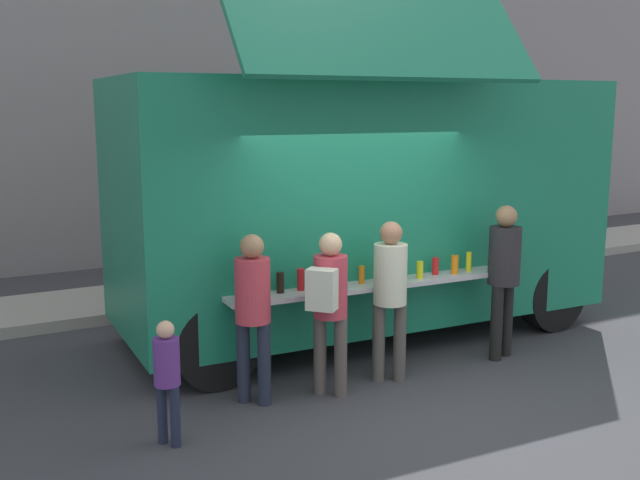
# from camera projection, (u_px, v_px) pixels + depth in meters

# --- Properties ---
(ground_plane) EXTENTS (60.00, 60.00, 0.00)m
(ground_plane) POSITION_uv_depth(u_px,v_px,m) (415.00, 404.00, 7.02)
(ground_plane) COLOR #38383D
(food_truck_main) EXTENTS (5.88, 3.14, 3.92)m
(food_truck_main) POSITION_uv_depth(u_px,v_px,m) (363.00, 199.00, 8.92)
(food_truck_main) COLOR #187955
(food_truck_main) RESTS_ON ground
(trash_bin) EXTENTS (0.60, 0.60, 0.91)m
(trash_bin) POSITION_uv_depth(u_px,v_px,m) (467.00, 242.00, 12.84)
(trash_bin) COLOR #2D6237
(trash_bin) RESTS_ON ground
(customer_front_ordering) EXTENTS (0.34, 0.34, 1.65)m
(customer_front_ordering) POSITION_uv_depth(u_px,v_px,m) (390.00, 287.00, 7.45)
(customer_front_ordering) COLOR #494741
(customer_front_ordering) RESTS_ON ground
(customer_mid_with_backpack) EXTENTS (0.50, 0.49, 1.60)m
(customer_mid_with_backpack) POSITION_uv_depth(u_px,v_px,m) (329.00, 298.00, 7.04)
(customer_mid_with_backpack) COLOR #4F4741
(customer_mid_with_backpack) RESTS_ON ground
(customer_rear_waiting) EXTENTS (0.33, 0.33, 1.63)m
(customer_rear_waiting) POSITION_uv_depth(u_px,v_px,m) (253.00, 304.00, 6.87)
(customer_rear_waiting) COLOR #1F2535
(customer_rear_waiting) RESTS_ON ground
(customer_extra_browsing) EXTENTS (0.35, 0.35, 1.72)m
(customer_extra_browsing) POSITION_uv_depth(u_px,v_px,m) (504.00, 268.00, 8.13)
(customer_extra_browsing) COLOR black
(customer_extra_browsing) RESTS_ON ground
(child_near_queue) EXTENTS (0.22, 0.22, 1.07)m
(child_near_queue) POSITION_uv_depth(u_px,v_px,m) (167.00, 372.00, 6.06)
(child_near_queue) COLOR #1D2338
(child_near_queue) RESTS_ON ground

